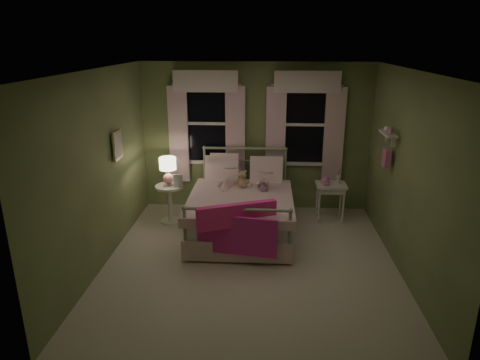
# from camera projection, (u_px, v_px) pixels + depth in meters

# --- Properties ---
(room_shell) EXTENTS (4.20, 4.20, 4.20)m
(room_shell) POSITION_uv_depth(u_px,v_px,m) (251.00, 173.00, 5.53)
(room_shell) COLOR beige
(room_shell) RESTS_ON ground
(bed) EXTENTS (1.58, 2.04, 1.18)m
(bed) POSITION_uv_depth(u_px,v_px,m) (241.00, 211.00, 6.75)
(bed) COLOR white
(bed) RESTS_ON ground
(pink_throw) EXTENTS (1.09, 0.49, 0.71)m
(pink_throw) POSITION_uv_depth(u_px,v_px,m) (237.00, 224.00, 5.71)
(pink_throw) COLOR #FF3195
(pink_throw) RESTS_ON bed
(child_left) EXTENTS (0.30, 0.20, 0.80)m
(child_left) POSITION_uv_depth(u_px,v_px,m) (226.00, 167.00, 6.99)
(child_left) COLOR #F7D1DD
(child_left) RESTS_ON bed
(child_right) EXTENTS (0.39, 0.32, 0.71)m
(child_right) POSITION_uv_depth(u_px,v_px,m) (260.00, 170.00, 6.97)
(child_right) COLOR #F7D1DD
(child_right) RESTS_ON bed
(book_left) EXTENTS (0.22, 0.16, 0.26)m
(book_left) POSITION_uv_depth(u_px,v_px,m) (224.00, 172.00, 6.75)
(book_left) COLOR beige
(book_left) RESTS_ON child_left
(book_right) EXTENTS (0.22, 0.15, 0.26)m
(book_right) POSITION_uv_depth(u_px,v_px,m) (260.00, 175.00, 6.73)
(book_right) COLOR beige
(book_right) RESTS_ON child_right
(teddy_bear) EXTENTS (0.23, 0.18, 0.31)m
(teddy_bear) POSITION_uv_depth(u_px,v_px,m) (242.00, 180.00, 6.88)
(teddy_bear) COLOR tan
(teddy_bear) RESTS_ON bed
(nightstand_left) EXTENTS (0.46, 0.46, 0.65)m
(nightstand_left) POSITION_uv_depth(u_px,v_px,m) (170.00, 199.00, 7.14)
(nightstand_left) COLOR white
(nightstand_left) RESTS_ON ground
(table_lamp) EXTENTS (0.27, 0.27, 0.45)m
(table_lamp) POSITION_uv_depth(u_px,v_px,m) (168.00, 168.00, 6.97)
(table_lamp) COLOR pink
(table_lamp) RESTS_ON nightstand_left
(book_nightstand) EXTENTS (0.21, 0.25, 0.02)m
(book_nightstand) POSITION_uv_depth(u_px,v_px,m) (174.00, 187.00, 6.98)
(book_nightstand) COLOR beige
(book_nightstand) RESTS_ON nightstand_left
(nightstand_right) EXTENTS (0.50, 0.40, 0.64)m
(nightstand_right) POSITION_uv_depth(u_px,v_px,m) (331.00, 190.00, 7.17)
(nightstand_right) COLOR white
(nightstand_right) RESTS_ON ground
(pink_toy) EXTENTS (0.14, 0.20, 0.14)m
(pink_toy) POSITION_uv_depth(u_px,v_px,m) (325.00, 181.00, 7.13)
(pink_toy) COLOR pink
(pink_toy) RESTS_ON nightstand_right
(bud_vase) EXTENTS (0.06, 0.06, 0.28)m
(bud_vase) POSITION_uv_depth(u_px,v_px,m) (339.00, 175.00, 7.14)
(bud_vase) COLOR white
(bud_vase) RESTS_ON nightstand_right
(window_left) EXTENTS (1.34, 0.13, 1.96)m
(window_left) POSITION_uv_depth(u_px,v_px,m) (207.00, 120.00, 7.41)
(window_left) COLOR black
(window_left) RESTS_ON room_shell
(window_right) EXTENTS (1.34, 0.13, 1.96)m
(window_right) POSITION_uv_depth(u_px,v_px,m) (305.00, 121.00, 7.30)
(window_right) COLOR black
(window_right) RESTS_ON room_shell
(wall_shelf) EXTENTS (0.15, 0.50, 0.60)m
(wall_shelf) POSITION_uv_depth(u_px,v_px,m) (387.00, 146.00, 6.01)
(wall_shelf) COLOR white
(wall_shelf) RESTS_ON room_shell
(framed_picture) EXTENTS (0.03, 0.32, 0.42)m
(framed_picture) POSITION_uv_depth(u_px,v_px,m) (118.00, 145.00, 6.15)
(framed_picture) COLOR beige
(framed_picture) RESTS_ON room_shell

